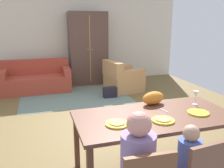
{
  "coord_description": "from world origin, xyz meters",
  "views": [
    {
      "loc": [
        -1.01,
        -3.89,
        1.81
      ],
      "look_at": [
        0.1,
        -0.35,
        0.85
      ],
      "focal_mm": 38.59,
      "sensor_mm": 36.0,
      "label": 1
    }
  ],
  "objects": [
    {
      "name": "pizza_near_man",
      "position": [
        -0.26,
        -1.67,
        0.78
      ],
      "size": [
        0.17,
        0.17,
        0.01
      ],
      "primitive_type": "cylinder",
      "color": "gold",
      "rests_on": "plate_near_man"
    },
    {
      "name": "fork",
      "position": [
        -0.02,
        -1.6,
        0.76
      ],
      "size": [
        0.05,
        0.15,
        0.01
      ],
      "primitive_type": "cube",
      "rotation": [
        0.0,
        0.0,
        -0.27
      ],
      "color": "silver",
      "rests_on": "dining_table"
    },
    {
      "name": "couch",
      "position": [
        -1.07,
        2.7,
        0.3
      ],
      "size": [
        1.77,
        0.86,
        0.82
      ],
      "color": "#A53C2B",
      "rests_on": "ground_plane"
    },
    {
      "name": "armoire",
      "position": [
        0.46,
        3.16,
        1.05
      ],
      "size": [
        1.1,
        0.59,
        2.1
      ],
      "color": "brown",
      "rests_on": "ground_plane"
    },
    {
      "name": "ground_plane",
      "position": [
        0.0,
        0.45,
        -0.01
      ],
      "size": [
        6.87,
        6.1,
        0.02
      ],
      "primitive_type": "cube",
      "color": "brown"
    },
    {
      "name": "knife",
      "position": [
        0.42,
        -1.45,
        0.76
      ],
      "size": [
        0.04,
        0.17,
        0.01
      ],
      "primitive_type": "cube",
      "rotation": [
        0.0,
        0.0,
        0.16
      ],
      "color": "silver",
      "rests_on": "dining_table"
    },
    {
      "name": "armchair",
      "position": [
        1.13,
        2.04,
        0.32
      ],
      "size": [
        0.99,
        0.98,
        0.82
      ],
      "color": "tan",
      "rests_on": "ground_plane"
    },
    {
      "name": "area_rug",
      "position": [
        -0.18,
        1.85,
        0.0
      ],
      "size": [
        2.6,
        1.8,
        0.01
      ],
      "primitive_type": "cube",
      "color": "slate",
      "rests_on": "ground_plane"
    },
    {
      "name": "cat",
      "position": [
        0.4,
        -1.19,
        0.84
      ],
      "size": [
        0.35,
        0.22,
        0.17
      ],
      "primitive_type": "ellipsoid",
      "rotation": [
        0.0,
        0.0,
        0.2
      ],
      "color": "orange",
      "rests_on": "dining_table"
    },
    {
      "name": "pizza_near_child",
      "position": [
        0.25,
        -1.73,
        0.78
      ],
      "size": [
        0.17,
        0.17,
        0.01
      ],
      "primitive_type": "cylinder",
      "color": "gold",
      "rests_on": "plate_near_child"
    },
    {
      "name": "handbag",
      "position": [
        0.64,
        1.55,
        0.13
      ],
      "size": [
        0.32,
        0.16,
        0.26
      ],
      "primitive_type": "cube",
      "color": "black",
      "rests_on": "ground_plane"
    },
    {
      "name": "back_wall",
      "position": [
        0.0,
        3.55,
        1.35
      ],
      "size": [
        6.87,
        0.1,
        2.7
      ],
      "primitive_type": "cube",
      "color": "beige",
      "rests_on": "ground_plane"
    },
    {
      "name": "wine_glass",
      "position": [
        0.92,
        -1.37,
        0.89
      ],
      "size": [
        0.07,
        0.07,
        0.19
      ],
      "color": "silver",
      "rests_on": "dining_table"
    },
    {
      "name": "plate_near_man",
      "position": [
        -0.26,
        -1.67,
        0.77
      ],
      "size": [
        0.25,
        0.25,
        0.02
      ],
      "primitive_type": "cylinder",
      "color": "yellow",
      "rests_on": "dining_table"
    },
    {
      "name": "dining_table",
      "position": [
        0.25,
        -1.55,
        0.69
      ],
      "size": [
        1.86,
        0.92,
        0.76
      ],
      "color": "brown",
      "rests_on": "ground_plane"
    },
    {
      "name": "plate_near_woman",
      "position": [
        0.76,
        -1.65,
        0.77
      ],
      "size": [
        0.25,
        0.25,
        0.02
      ],
      "primitive_type": "cylinder",
      "color": "yellow",
      "rests_on": "dining_table"
    },
    {
      "name": "plate_near_child",
      "position": [
        0.25,
        -1.73,
        0.77
      ],
      "size": [
        0.25,
        0.25,
        0.02
      ],
      "primitive_type": "cylinder",
      "color": "yellow",
      "rests_on": "dining_table"
    }
  ]
}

